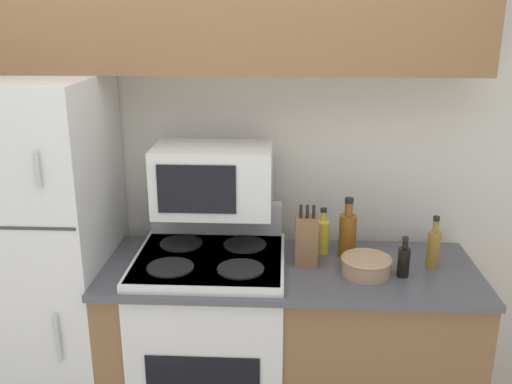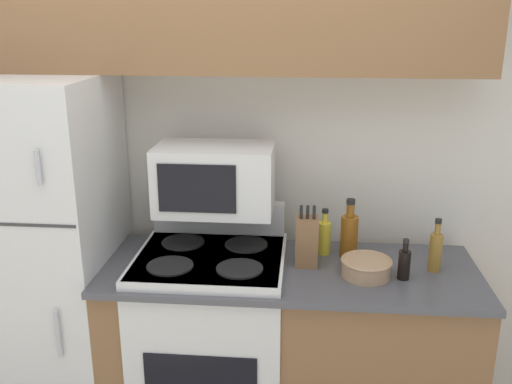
{
  "view_description": "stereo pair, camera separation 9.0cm",
  "coord_description": "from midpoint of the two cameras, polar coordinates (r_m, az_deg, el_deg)",
  "views": [
    {
      "loc": [
        0.33,
        -2.04,
        1.98
      ],
      "look_at": [
        0.21,
        0.27,
        1.25
      ],
      "focal_mm": 40.0,
      "sensor_mm": 36.0,
      "label": 1
    },
    {
      "loc": [
        0.42,
        -2.03,
        1.98
      ],
      "look_at": [
        0.21,
        0.27,
        1.25
      ],
      "focal_mm": 40.0,
      "sensor_mm": 36.0,
      "label": 2
    }
  ],
  "objects": [
    {
      "name": "bowl",
      "position": [
        2.51,
        11.99,
        -7.37
      ],
      "size": [
        0.22,
        0.22,
        0.08
      ],
      "color": "tan",
      "rests_on": "lower_cabinets"
    },
    {
      "name": "wall_back",
      "position": [
        2.85,
        -2.51,
        3.24
      ],
      "size": [
        8.0,
        0.05,
        2.55
      ],
      "color": "silver",
      "rests_on": "ground_plane"
    },
    {
      "name": "knife_block",
      "position": [
        2.54,
        6.12,
        -4.9
      ],
      "size": [
        0.1,
        0.1,
        0.28
      ],
      "color": "brown",
      "rests_on": "lower_cabinets"
    },
    {
      "name": "bottle_vinegar",
      "position": [
        2.61,
        18.46,
        -5.57
      ],
      "size": [
        0.06,
        0.06,
        0.24
      ],
      "color": "olive",
      "rests_on": "lower_cabinets"
    },
    {
      "name": "refrigerator",
      "position": [
        2.88,
        -20.11,
        -6.42
      ],
      "size": [
        0.72,
        0.69,
        1.72
      ],
      "color": "silver",
      "rests_on": "ground_plane"
    },
    {
      "name": "bottle_soy_sauce",
      "position": [
        2.51,
        15.6,
        -6.89
      ],
      "size": [
        0.05,
        0.05,
        0.18
      ],
      "color": "black",
      "rests_on": "lower_cabinets"
    },
    {
      "name": "stove",
      "position": [
        2.79,
        -3.44,
        -14.89
      ],
      "size": [
        0.67,
        0.62,
        1.1
      ],
      "color": "silver",
      "rests_on": "ground_plane"
    },
    {
      "name": "bottle_whiskey",
      "position": [
        2.65,
        10.26,
        -4.21
      ],
      "size": [
        0.08,
        0.08,
        0.28
      ],
      "color": "brown",
      "rests_on": "lower_cabinets"
    },
    {
      "name": "lower_cabinets",
      "position": [
        2.79,
        4.2,
        -15.72
      ],
      "size": [
        1.66,
        0.64,
        0.9
      ],
      "color": "brown",
      "rests_on": "ground_plane"
    },
    {
      "name": "bottle_cooking_spray",
      "position": [
        2.68,
        7.81,
        -4.42
      ],
      "size": [
        0.06,
        0.06,
        0.22
      ],
      "color": "gold",
      "rests_on": "lower_cabinets"
    },
    {
      "name": "microwave",
      "position": [
        2.59,
        -3.16,
        1.32
      ],
      "size": [
        0.53,
        0.32,
        0.31
      ],
      "color": "silver",
      "rests_on": "stove"
    }
  ]
}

